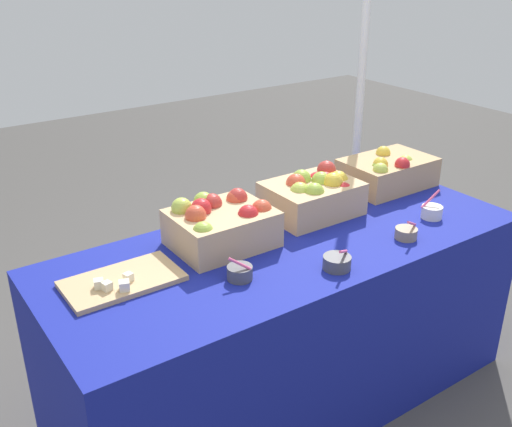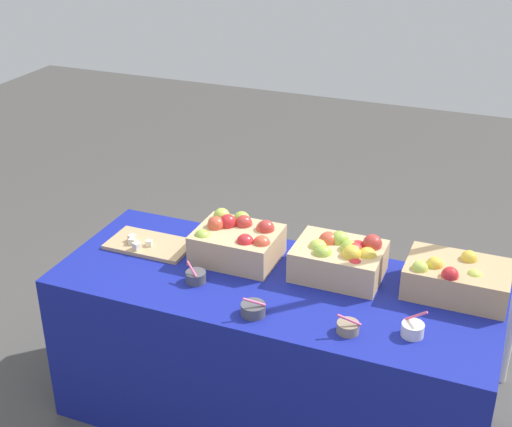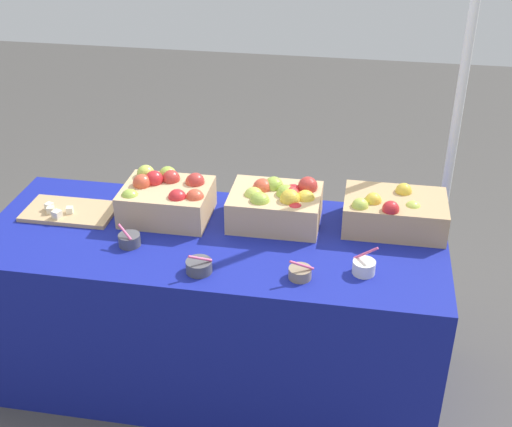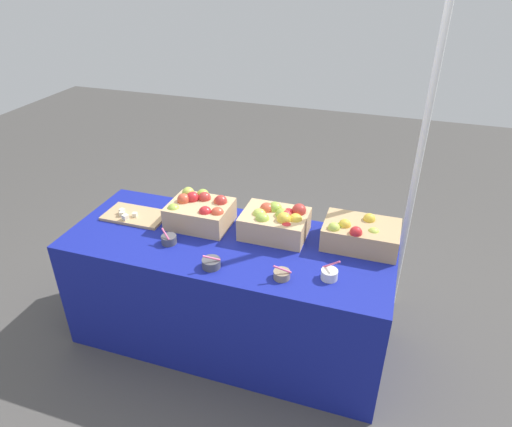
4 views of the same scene
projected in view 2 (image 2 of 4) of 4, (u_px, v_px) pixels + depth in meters
ground_plane at (272, 415)px, 3.35m from camera, size 10.00×10.00×0.00m
table at (273, 352)px, 3.18m from camera, size 1.90×0.76×0.74m
apple_crate_left at (456, 278)px, 2.90m from camera, size 0.42×0.28×0.17m
apple_crate_middle at (341, 258)px, 3.02m from camera, size 0.38×0.28×0.19m
apple_crate_right at (238, 241)px, 3.16m from camera, size 0.37×0.29×0.19m
cutting_board_front at (149, 244)px, 3.29m from camera, size 0.39×0.22×0.05m
sample_bowl_near at (413, 329)px, 2.66m from camera, size 0.09×0.09×0.11m
sample_bowl_mid at (253, 309)px, 2.79m from camera, size 0.10×0.10×0.10m
sample_bowl_far at (348, 327)px, 2.68m from camera, size 0.10×0.09×0.09m
sample_bowl_extra at (196, 277)px, 3.01m from camera, size 0.09×0.09×0.09m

